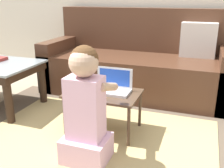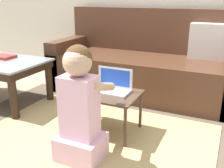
{
  "view_description": "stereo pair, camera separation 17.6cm",
  "coord_description": "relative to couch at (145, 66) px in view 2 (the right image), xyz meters",
  "views": [
    {
      "loc": [
        0.6,
        -1.64,
        1.05
      ],
      "look_at": [
        -0.06,
        0.18,
        0.39
      ],
      "focal_mm": 42.0,
      "sensor_mm": 36.0,
      "label": 1
    },
    {
      "loc": [
        0.76,
        -1.57,
        1.05
      ],
      "look_at": [
        -0.06,
        0.18,
        0.39
      ],
      "focal_mm": 42.0,
      "sensor_mm": 36.0,
      "label": 2
    }
  ],
  "objects": [
    {
      "name": "laptop",
      "position": [
        0.05,
        -0.98,
        0.06
      ],
      "size": [
        0.29,
        0.17,
        0.18
      ],
      "color": "silver",
      "rests_on": "laptop_desk"
    },
    {
      "name": "person_seated",
      "position": [
        0.03,
        -1.43,
        0.07
      ],
      "size": [
        0.3,
        0.39,
        0.78
      ],
      "color": "#E5B2CC",
      "rests_on": "ground_plane"
    },
    {
      "name": "area_rug",
      "position": [
        -0.01,
        -1.23,
        -0.3
      ],
      "size": [
        2.44,
        1.88,
        0.01
      ],
      "color": "brown",
      "rests_on": "ground_plane"
    },
    {
      "name": "ground_plane",
      "position": [
        0.1,
        -1.15,
        -0.31
      ],
      "size": [
        16.0,
        16.0,
        0.0
      ],
      "primitive_type": "plane",
      "color": "gray"
    },
    {
      "name": "computer_mouse",
      "position": [
        -0.17,
        -1.06,
        0.04
      ],
      "size": [
        0.07,
        0.1,
        0.04
      ],
      "color": "silver",
      "rests_on": "laptop_desk"
    },
    {
      "name": "book_on_table",
      "position": [
        -1.24,
        -0.83,
        0.15
      ],
      "size": [
        0.22,
        0.17,
        0.03
      ],
      "color": "#99332D",
      "rests_on": "coffee_table"
    },
    {
      "name": "couch",
      "position": [
        0.0,
        0.0,
        0.0
      ],
      "size": [
        2.02,
        0.82,
        0.92
      ],
      "color": "#4C2D1E",
      "rests_on": "ground_plane"
    },
    {
      "name": "laptop_desk",
      "position": [
        -0.01,
        -1.02,
        -0.01
      ],
      "size": [
        0.57,
        0.38,
        0.33
      ],
      "color": "#4C3828",
      "rests_on": "ground_plane"
    }
  ]
}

